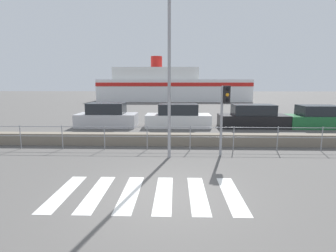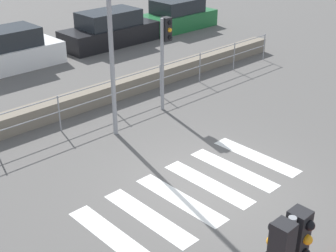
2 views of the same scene
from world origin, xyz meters
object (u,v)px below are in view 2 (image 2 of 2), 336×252
(parked_car_white, at_px, (5,53))
(parked_car_green, at_px, (177,16))
(parked_car_black, at_px, (110,30))
(traffic_light_far, at_px, (165,43))

(parked_car_white, xyz_separation_m, parked_car_green, (9.12, 0.00, -0.03))
(parked_car_white, relative_size, parked_car_black, 0.96)
(parked_car_black, relative_size, parked_car_green, 1.11)
(parked_car_white, distance_m, parked_car_green, 9.12)
(parked_car_black, bearing_deg, parked_car_white, -180.00)
(parked_car_white, bearing_deg, traffic_light_far, -75.62)
(traffic_light_far, height_order, parked_car_white, traffic_light_far)
(parked_car_white, height_order, parked_car_black, parked_car_white)
(traffic_light_far, height_order, parked_car_black, traffic_light_far)
(parked_car_black, distance_m, parked_car_green, 4.20)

